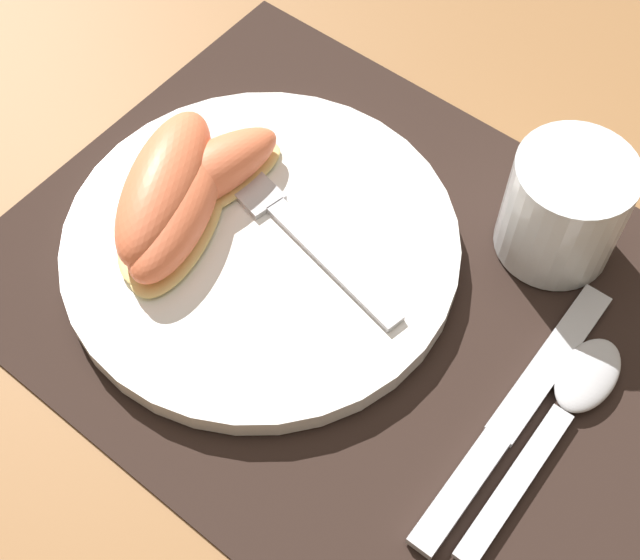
# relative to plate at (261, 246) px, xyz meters

# --- Properties ---
(ground_plane) EXTENTS (3.00, 3.00, 0.00)m
(ground_plane) POSITION_rel_plate_xyz_m (0.07, 0.01, -0.01)
(ground_plane) COLOR olive
(placemat) EXTENTS (0.47, 0.36, 0.00)m
(placemat) POSITION_rel_plate_xyz_m (0.07, 0.01, -0.01)
(placemat) COLOR black
(placemat) RESTS_ON ground_plane
(plate) EXTENTS (0.26, 0.26, 0.02)m
(plate) POSITION_rel_plate_xyz_m (0.00, 0.00, 0.00)
(plate) COLOR white
(plate) RESTS_ON placemat
(juice_glass) EXTENTS (0.08, 0.08, 0.08)m
(juice_glass) POSITION_rel_plate_xyz_m (0.15, 0.13, 0.03)
(juice_glass) COLOR silver
(juice_glass) RESTS_ON placemat
(knife) EXTENTS (0.02, 0.21, 0.01)m
(knife) POSITION_rel_plate_xyz_m (0.20, 0.00, -0.01)
(knife) COLOR #BCBCC1
(knife) RESTS_ON placemat
(spoon) EXTENTS (0.03, 0.17, 0.01)m
(spoon) POSITION_rel_plate_xyz_m (0.22, 0.03, -0.00)
(spoon) COLOR #BCBCC1
(spoon) RESTS_ON placemat
(fork) EXTENTS (0.20, 0.06, 0.00)m
(fork) POSITION_rel_plate_xyz_m (-0.00, 0.02, 0.01)
(fork) COLOR #BCBCC1
(fork) RESTS_ON plate
(citrus_wedge_0) EXTENTS (0.07, 0.13, 0.03)m
(citrus_wedge_0) POSITION_rel_plate_xyz_m (-0.06, 0.01, 0.02)
(citrus_wedge_0) COLOR #F4DB84
(citrus_wedge_0) RESTS_ON plate
(citrus_wedge_1) EXTENTS (0.10, 0.14, 0.05)m
(citrus_wedge_1) POSITION_rel_plate_xyz_m (-0.06, -0.02, 0.03)
(citrus_wedge_1) COLOR #F4DB84
(citrus_wedge_1) RESTS_ON plate
(citrus_wedge_2) EXTENTS (0.09, 0.13, 0.04)m
(citrus_wedge_2) POSITION_rel_plate_xyz_m (-0.05, -0.03, 0.02)
(citrus_wedge_2) COLOR #F4DB84
(citrus_wedge_2) RESTS_ON plate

